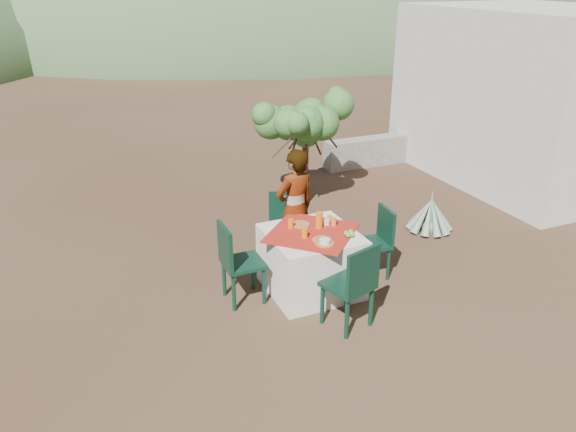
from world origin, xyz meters
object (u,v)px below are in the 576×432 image
object	(u,v)px
table	(311,261)
chair_left	(236,260)
agave	(430,215)
guesthouse	(532,95)
chair_near	(354,283)
shrub_tree	(307,126)
chair_right	(377,239)
juice_pitcher	(319,220)
chair_far	(284,221)
person	(295,209)

from	to	relation	value
table	chair_left	size ratio (longest dim) A/B	1.34
agave	guesthouse	bearing A→B (deg)	24.63
table	chair_left	distance (m)	0.92
chair_near	chair_left	distance (m)	1.39
shrub_tree	table	bearing A→B (deg)	-114.06
chair_left	chair_right	bearing A→B (deg)	-93.09
chair_left	agave	bearing A→B (deg)	-77.46
chair_left	juice_pitcher	distance (m)	1.08
chair_far	guesthouse	bearing A→B (deg)	32.26
chair_near	shrub_tree	distance (m)	3.69
chair_left	guesthouse	size ratio (longest dim) A/B	0.23
chair_near	guesthouse	bearing A→B (deg)	-166.46
chair_far	shrub_tree	distance (m)	2.02
juice_pitcher	table	bearing A→B (deg)	-149.65
chair_far	agave	xyz separation A→B (m)	(2.26, -0.22, -0.23)
person	guesthouse	distance (m)	5.69
chair_left	chair_near	bearing A→B (deg)	-136.19
chair_far	juice_pitcher	bearing A→B (deg)	-67.74
agave	chair_left	bearing A→B (deg)	-167.54
chair_near	juice_pitcher	distance (m)	1.03
table	person	bearing A→B (deg)	83.19
chair_left	guesthouse	bearing A→B (deg)	-71.25
chair_left	agave	xyz separation A→B (m)	(3.25, 0.72, -0.30)
chair_far	juice_pitcher	world-z (taller)	juice_pitcher
table	chair_right	world-z (taller)	chair_right
agave	guesthouse	xyz separation A→B (m)	(3.15, 1.44, 1.26)
agave	person	bearing A→B (deg)	-175.99
person	juice_pitcher	distance (m)	0.59
chair_far	chair_near	world-z (taller)	chair_near
chair_right	juice_pitcher	xyz separation A→B (m)	(-0.78, 0.08, 0.36)
chair_left	juice_pitcher	size ratio (longest dim) A/B	5.03
chair_near	guesthouse	distance (m)	6.36
table	chair_left	bearing A→B (deg)	173.72
chair_left	juice_pitcher	xyz separation A→B (m)	(1.03, -0.02, 0.32)
table	person	size ratio (longest dim) A/B	0.83
chair_far	chair_near	xyz separation A→B (m)	(-0.03, -1.94, 0.08)
chair_right	agave	xyz separation A→B (m)	(1.44, 0.82, -0.25)
table	guesthouse	size ratio (longest dim) A/B	0.31
chair_near	chair_far	bearing A→B (deg)	-107.48
chair_left	guesthouse	world-z (taller)	guesthouse
agave	chair_right	bearing A→B (deg)	-150.36
shrub_tree	juice_pitcher	size ratio (longest dim) A/B	8.48
chair_right	juice_pitcher	bearing A→B (deg)	-90.13
chair_near	chair_left	world-z (taller)	chair_near
table	chair_near	distance (m)	0.92
chair_far	chair_left	bearing A→B (deg)	-117.17
chair_near	chair_left	size ratio (longest dim) A/B	1.02
table	guesthouse	bearing A→B (deg)	22.37
chair_far	guesthouse	distance (m)	5.64
table	chair_near	world-z (taller)	chair_near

